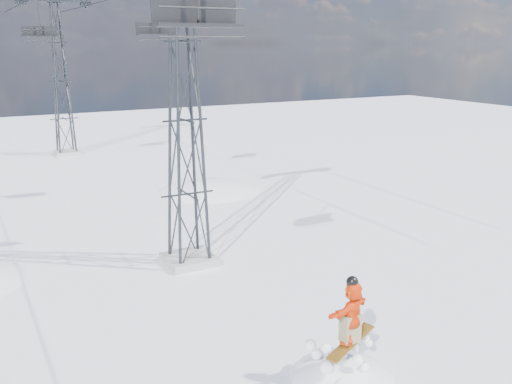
{
  "coord_description": "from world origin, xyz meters",
  "views": [
    {
      "loc": [
        -6.61,
        -11.28,
        8.17
      ],
      "look_at": [
        1.63,
        4.13,
        3.61
      ],
      "focal_mm": 40.0,
      "sensor_mm": 36.0,
      "label": 1
    }
  ],
  "objects": [
    {
      "name": "ground",
      "position": [
        0.0,
        0.0,
        0.0
      ],
      "size": [
        120.0,
        120.0,
        0.0
      ],
      "primitive_type": "plane",
      "color": "white",
      "rests_on": "ground"
    },
    {
      "name": "lift_tower_far",
      "position": [
        0.8,
        33.0,
        5.47
      ],
      "size": [
        5.2,
        1.8,
        11.43
      ],
      "color": "#999999",
      "rests_on": "ground"
    },
    {
      "name": "lift_chair_mid",
      "position": [
        3.0,
        17.29,
        8.83
      ],
      "size": [
        2.03,
        0.58,
        2.52
      ],
      "color": "black",
      "rests_on": "ground"
    },
    {
      "name": "lift_chair_near",
      "position": [
        -1.4,
        1.3,
        8.79
      ],
      "size": [
        2.07,
        0.6,
        2.57
      ],
      "color": "black",
      "rests_on": "ground"
    },
    {
      "name": "lift_tower_near",
      "position": [
        0.8,
        8.0,
        5.47
      ],
      "size": [
        5.2,
        1.8,
        11.43
      ],
      "color": "#999999",
      "rests_on": "ground"
    },
    {
      "name": "snow_terrain",
      "position": [
        -4.77,
        21.24,
        -9.59
      ],
      "size": [
        39.0,
        37.0,
        22.0
      ],
      "color": "white",
      "rests_on": "ground"
    },
    {
      "name": "lift_chair_far",
      "position": [
        -1.4,
        25.54,
        8.8
      ],
      "size": [
        2.06,
        0.59,
        2.56
      ],
      "color": "black",
      "rests_on": "ground"
    }
  ]
}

